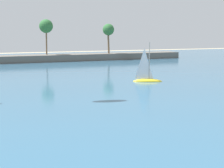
{
  "coord_description": "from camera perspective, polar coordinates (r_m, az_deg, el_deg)",
  "views": [
    {
      "loc": [
        -5.77,
        -3.54,
        7.32
      ],
      "look_at": [
        1.49,
        13.17,
        4.61
      ],
      "focal_mm": 55.15,
      "sensor_mm": 36.0,
      "label": 1
    }
  ],
  "objects": [
    {
      "name": "sailboat_mid_bay",
      "position": [
        52.13,
        5.8,
        1.04
      ],
      "size": [
        4.49,
        3.09,
        6.33
      ],
      "color": "yellow",
      "rests_on": "sea"
    }
  ]
}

